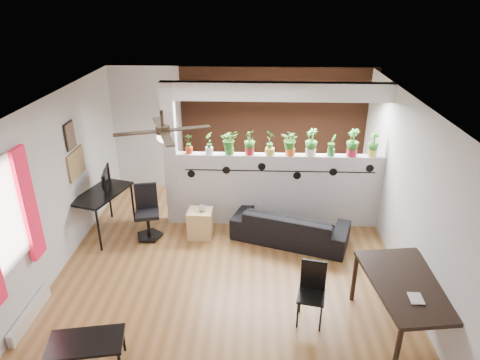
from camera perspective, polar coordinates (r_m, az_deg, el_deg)
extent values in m
cube|color=brown|center=(6.81, -1.46, -12.20)|extent=(6.30, 7.10, 0.10)
cube|color=#B7B7BA|center=(8.91, -0.28, 6.67)|extent=(6.30, 0.04, 2.90)
cube|color=#B7B7BA|center=(6.80, -24.21, -1.39)|extent=(0.04, 7.10, 2.90)
cube|color=#B7B7BA|center=(6.49, 22.19, -2.25)|extent=(0.04, 7.10, 2.90)
cube|color=white|center=(5.64, -1.75, 10.43)|extent=(6.30, 7.10, 0.10)
cube|color=#BCBCC1|center=(7.73, 5.14, -1.30)|extent=(3.60, 0.18, 1.35)
cube|color=silver|center=(7.14, 5.68, 11.65)|extent=(3.60, 0.18, 0.30)
cube|color=#BCBCC1|center=(7.62, -9.20, 3.22)|extent=(0.22, 0.20, 2.60)
cube|color=#A75330|center=(8.86, 4.91, 6.48)|extent=(3.90, 0.05, 2.60)
cube|color=black|center=(7.47, 5.28, 1.19)|extent=(3.31, 0.01, 0.02)
cylinder|color=black|center=(7.58, -6.52, 0.82)|extent=(0.14, 0.01, 0.14)
cylinder|color=black|center=(7.48, -1.85, 1.31)|extent=(0.14, 0.01, 0.14)
cylinder|color=black|center=(7.43, 2.92, 1.79)|extent=(0.14, 0.01, 0.14)
cylinder|color=black|center=(7.53, 7.62, 0.58)|extent=(0.14, 0.01, 0.14)
cylinder|color=black|center=(7.58, 12.32, 1.05)|extent=(0.14, 0.01, 0.14)
cylinder|color=black|center=(7.68, 16.93, 1.50)|extent=(0.14, 0.01, 0.14)
cube|color=white|center=(5.75, -29.25, -4.30)|extent=(0.02, 0.95, 1.25)
cube|color=silver|center=(5.74, -29.13, -4.31)|extent=(0.04, 1.05, 1.35)
cube|color=red|center=(6.14, -26.38, -2.96)|extent=(0.06, 0.30, 1.55)
cube|color=silver|center=(6.49, -26.20, -15.76)|extent=(0.08, 1.00, 0.18)
cube|color=olive|center=(7.55, -21.00, 2.06)|extent=(0.03, 0.60, 0.45)
cube|color=#8C7259|center=(7.34, -21.72, 5.52)|extent=(0.03, 0.30, 0.40)
cube|color=black|center=(7.35, -21.75, 5.52)|extent=(0.02, 0.34, 0.44)
cylinder|color=black|center=(5.51, -10.37, 8.08)|extent=(0.04, 0.04, 0.20)
cylinder|color=black|center=(5.55, -10.26, 6.60)|extent=(0.18, 0.18, 0.10)
sphere|color=white|center=(5.58, -10.19, 5.72)|extent=(0.17, 0.17, 0.17)
cube|color=black|center=(5.60, -6.79, 6.88)|extent=(0.55, 0.29, 0.01)
cube|color=black|center=(5.88, -10.73, 7.45)|extent=(0.29, 0.55, 0.01)
cube|color=black|center=(5.52, -13.75, 6.09)|extent=(0.55, 0.29, 0.01)
cube|color=black|center=(5.23, -9.71, 5.43)|extent=(0.29, 0.55, 0.01)
cylinder|color=red|center=(7.52, -6.79, 3.98)|extent=(0.12, 0.12, 0.12)
imported|color=#1E5A19|center=(7.46, -6.85, 5.22)|extent=(0.18, 0.14, 0.26)
cylinder|color=white|center=(7.47, -4.12, 3.96)|extent=(0.13, 0.13, 0.12)
imported|color=#1E5A19|center=(7.41, -4.16, 5.29)|extent=(0.21, 0.23, 0.29)
cylinder|color=#368B32|center=(7.44, -1.43, 3.93)|extent=(0.16, 0.16, 0.12)
imported|color=#1E5A19|center=(7.37, -1.44, 5.45)|extent=(0.25, 0.21, 0.34)
cylinder|color=red|center=(7.43, 1.28, 3.89)|extent=(0.16, 0.16, 0.12)
imported|color=#1E5A19|center=(7.36, 1.30, 5.40)|extent=(0.26, 0.28, 0.33)
cylinder|color=gold|center=(7.43, 4.00, 3.84)|extent=(0.16, 0.16, 0.12)
imported|color=#1E5A19|center=(7.36, 4.04, 5.39)|extent=(0.29, 0.29, 0.34)
cylinder|color=orange|center=(7.45, 6.70, 3.78)|extent=(0.16, 0.16, 0.12)
imported|color=#1E5A19|center=(7.38, 6.78, 5.36)|extent=(0.30, 0.28, 0.35)
cylinder|color=white|center=(7.49, 9.39, 3.72)|extent=(0.18, 0.18, 0.12)
imported|color=#1E5A19|center=(7.41, 9.51, 5.37)|extent=(0.31, 0.32, 0.38)
cylinder|color=#318736|center=(7.54, 12.04, 3.65)|extent=(0.13, 0.13, 0.12)
imported|color=#1E5A19|center=(7.48, 12.16, 4.93)|extent=(0.23, 0.24, 0.28)
cylinder|color=red|center=(7.61, 14.65, 3.57)|extent=(0.18, 0.18, 0.12)
imported|color=#1E5A19|center=(7.53, 14.83, 5.19)|extent=(0.32, 0.32, 0.38)
cylinder|color=#CCCC48|center=(7.69, 17.21, 3.49)|extent=(0.15, 0.15, 0.12)
imported|color=#1E5A19|center=(7.62, 17.40, 4.91)|extent=(0.26, 0.28, 0.33)
imported|color=black|center=(7.40, 6.70, -6.13)|extent=(1.99, 1.28, 0.54)
cube|color=tan|center=(7.50, -5.31, -5.80)|extent=(0.43, 0.38, 0.51)
imported|color=gray|center=(7.35, -5.02, -3.77)|extent=(0.15, 0.15, 0.10)
cube|color=black|center=(7.70, -17.97, -1.70)|extent=(0.87, 1.22, 0.04)
cylinder|color=black|center=(7.68, -21.32, -5.67)|extent=(0.04, 0.04, 0.76)
cylinder|color=black|center=(7.39, -18.31, -6.42)|extent=(0.04, 0.04, 0.76)
cylinder|color=black|center=(8.38, -16.98, -2.46)|extent=(0.04, 0.04, 0.76)
cylinder|color=black|center=(8.11, -14.09, -3.02)|extent=(0.04, 0.04, 0.76)
imported|color=black|center=(7.78, -17.73, -0.42)|extent=(0.35, 0.13, 0.20)
cylinder|color=black|center=(7.70, -11.98, -7.26)|extent=(0.49, 0.49, 0.04)
cylinder|color=black|center=(7.60, -12.12, -5.93)|extent=(0.06, 0.06, 0.42)
cube|color=black|center=(7.49, -12.27, -4.43)|extent=(0.47, 0.47, 0.07)
cube|color=black|center=(7.53, -12.43, -2.02)|extent=(0.38, 0.14, 0.45)
cube|color=black|center=(5.64, 21.62, -12.79)|extent=(1.06, 1.54, 0.05)
cylinder|color=black|center=(5.28, 20.12, -21.08)|extent=(0.06, 0.06, 0.73)
cylinder|color=black|center=(5.63, 27.88, -19.39)|extent=(0.06, 0.06, 0.73)
cylinder|color=black|center=(6.21, 15.00, -12.49)|extent=(0.06, 0.06, 0.73)
cylinder|color=black|center=(6.51, 21.70, -11.64)|extent=(0.06, 0.06, 0.73)
imported|color=gray|center=(5.37, 21.62, -14.44)|extent=(0.16, 0.21, 0.02)
cube|color=black|center=(5.72, 9.46, -15.05)|extent=(0.41, 0.41, 0.03)
cube|color=black|center=(5.70, 9.77, -12.32)|extent=(0.32, 0.09, 0.43)
cube|color=black|center=(5.74, 7.68, -17.36)|extent=(0.03, 0.03, 0.41)
cube|color=black|center=(5.74, 10.69, -17.69)|extent=(0.03, 0.03, 0.41)
cube|color=black|center=(5.83, 8.15, -13.93)|extent=(0.03, 0.03, 0.83)
cube|color=black|center=(5.82, 11.07, -14.25)|extent=(0.03, 0.03, 0.83)
cube|color=black|center=(5.41, -19.91, -19.68)|extent=(0.90, 0.60, 0.04)
cylinder|color=black|center=(5.77, -23.12, -19.69)|extent=(0.04, 0.04, 0.35)
cylinder|color=black|center=(5.61, -15.28, -19.80)|extent=(0.04, 0.04, 0.35)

